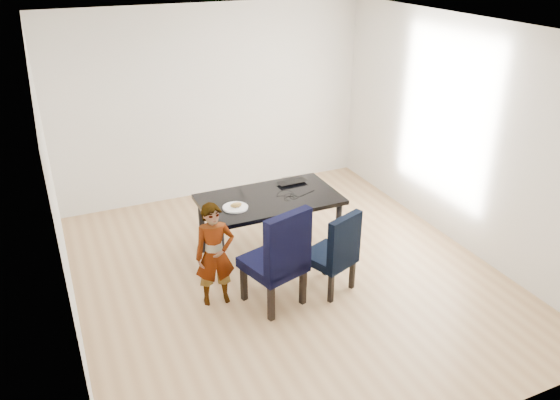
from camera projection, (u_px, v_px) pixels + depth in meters
name	position (u px, v px, depth m)	size (l,w,h in m)	color
floor	(287.00, 275.00, 6.20)	(4.50, 5.00, 0.01)	tan
ceiling	(289.00, 28.00, 5.03)	(4.50, 5.00, 0.01)	white
wall_back	(213.00, 103.00, 7.68)	(4.50, 0.01, 2.70)	white
wall_front	(449.00, 295.00, 3.56)	(4.50, 0.01, 2.70)	silver
wall_left	(55.00, 203.00, 4.79)	(0.01, 5.00, 2.70)	silver
wall_right	(461.00, 135.00, 6.45)	(0.01, 5.00, 2.70)	white
dining_table	(270.00, 226.00, 6.45)	(1.60, 0.90, 0.75)	black
chair_left	(273.00, 256.00, 5.50)	(0.54, 0.56, 1.12)	black
chair_right	(329.00, 250.00, 5.77)	(0.45, 0.47, 0.94)	black
child	(215.00, 255.00, 5.51)	(0.41, 0.27, 1.12)	orange
plate	(235.00, 207.00, 6.04)	(0.28, 0.28, 0.02)	white
sandwich	(236.00, 205.00, 6.02)	(0.13, 0.06, 0.05)	#B68A41
laptop	(290.00, 181.00, 6.68)	(0.37, 0.24, 0.03)	black
cable_tangle	(291.00, 198.00, 6.27)	(0.16, 0.16, 0.01)	black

